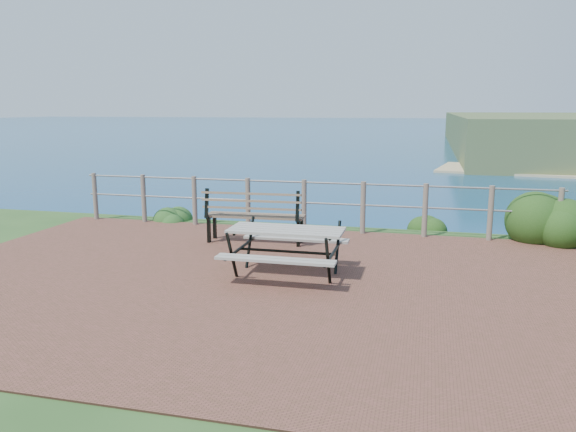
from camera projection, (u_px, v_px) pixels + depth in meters
name	position (u px, v px, depth m)	size (l,w,h in m)	color
ground	(252.00, 281.00, 7.86)	(10.00, 7.00, 0.12)	brown
ocean	(424.00, 114.00, 198.29)	(1200.00, 1200.00, 0.00)	#165B86
safety_railing	(304.00, 202.00, 10.94)	(9.40, 0.10, 1.00)	#6B5B4C
picnic_table	(286.00, 247.00, 8.00)	(1.63, 1.41, 0.68)	#A49F93
park_bench	(255.00, 208.00, 9.93)	(1.77, 0.53, 0.99)	brown
shrub_right_edge	(550.00, 243.00, 10.08)	(1.21, 1.21, 1.72)	#214716
shrub_lip_west	(167.00, 220.00, 12.13)	(0.75, 0.75, 0.49)	#2A511E
shrub_lip_east	(424.00, 228.00, 11.32)	(0.69, 0.69, 0.39)	#214716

